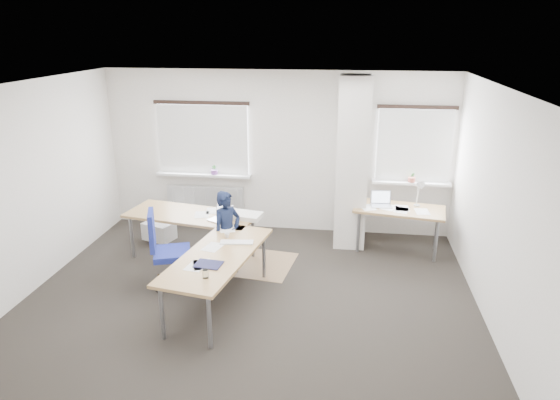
# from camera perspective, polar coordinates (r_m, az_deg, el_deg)

# --- Properties ---
(ground) EXTENTS (6.00, 6.00, 0.00)m
(ground) POSITION_cam_1_polar(r_m,az_deg,el_deg) (6.90, -3.40, -10.91)
(ground) COLOR black
(ground) RESTS_ON ground
(room_shell) EXTENTS (6.04, 5.04, 2.82)m
(room_shell) POSITION_cam_1_polar(r_m,az_deg,el_deg) (6.61, -1.37, 4.20)
(room_shell) COLOR silver
(room_shell) RESTS_ON ground
(floor_mat) EXTENTS (1.34, 1.18, 0.01)m
(floor_mat) POSITION_cam_1_polar(r_m,az_deg,el_deg) (7.79, -3.14, -7.18)
(floor_mat) COLOR #987653
(floor_mat) RESTS_ON ground
(white_crate) EXTENTS (0.59, 0.50, 0.30)m
(white_crate) POSITION_cam_1_polar(r_m,az_deg,el_deg) (8.82, -13.64, -3.44)
(white_crate) COLOR white
(white_crate) RESTS_ON ground
(desk_main) EXTENTS (2.40, 2.98, 0.96)m
(desk_main) POSITION_cam_1_polar(r_m,az_deg,el_deg) (7.11, -8.40, -3.90)
(desk_main) COLOR #A27945
(desk_main) RESTS_ON ground
(desk_side) EXTENTS (1.50, 0.92, 1.22)m
(desk_side) POSITION_cam_1_polar(r_m,az_deg,el_deg) (8.18, 13.49, -1.20)
(desk_side) COLOR #A27945
(desk_side) RESTS_ON ground
(task_chair) EXTENTS (0.65, 0.63, 1.12)m
(task_chair) POSITION_cam_1_polar(r_m,az_deg,el_deg) (7.17, -12.47, -7.29)
(task_chair) COLOR navy
(task_chair) RESTS_ON ground
(person) EXTENTS (0.52, 0.55, 1.27)m
(person) POSITION_cam_1_polar(r_m,az_deg,el_deg) (7.25, -6.05, -3.82)
(person) COLOR black
(person) RESTS_ON ground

